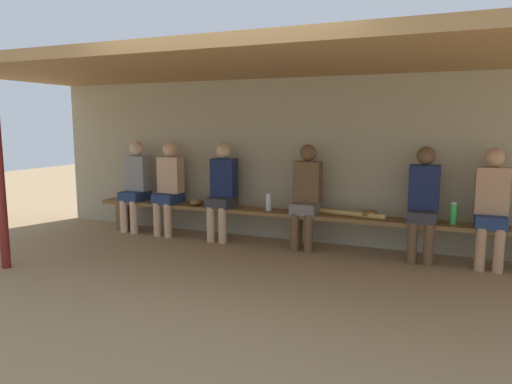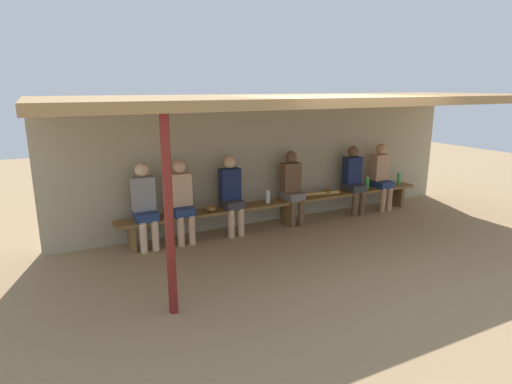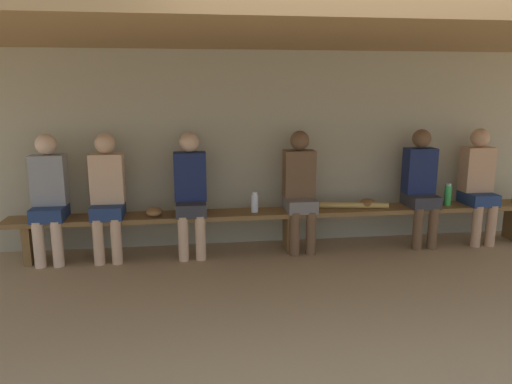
{
  "view_description": "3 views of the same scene",
  "coord_description": "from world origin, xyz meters",
  "px_view_note": "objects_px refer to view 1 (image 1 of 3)",
  "views": [
    {
      "loc": [
        1.83,
        -4.18,
        1.6
      ],
      "look_at": [
        -0.39,
        1.12,
        0.76
      ],
      "focal_mm": 33.1,
      "sensor_mm": 36.0,
      "label": 1
    },
    {
      "loc": [
        -3.87,
        -4.79,
        2.46
      ],
      "look_at": [
        -0.73,
        1.32,
        0.74
      ],
      "focal_mm": 29.86,
      "sensor_mm": 36.0,
      "label": 2
    },
    {
      "loc": [
        -1.08,
        -3.57,
        1.8
      ],
      "look_at": [
        -0.39,
        1.39,
        0.72
      ],
      "focal_mm": 34.1,
      "sensor_mm": 36.0,
      "label": 3
    }
  ],
  "objects_px": {
    "player_shirtless_tan": "(423,199)",
    "water_bottle_orange": "(453,214)",
    "player_in_white": "(169,184)",
    "player_near_post": "(492,203)",
    "player_leftmost": "(306,192)",
    "baseball_glove_worn": "(370,214)",
    "baseball_bat": "(352,214)",
    "player_in_red": "(222,187)",
    "player_in_blue": "(135,182)",
    "baseball_glove_tan": "(197,202)",
    "bench": "(297,218)",
    "water_bottle_blue": "(269,202)"
  },
  "relations": [
    {
      "from": "bench",
      "to": "player_shirtless_tan",
      "type": "distance_m",
      "value": 1.57
    },
    {
      "from": "water_bottle_blue",
      "to": "bench",
      "type": "bearing_deg",
      "value": 2.17
    },
    {
      "from": "bench",
      "to": "player_leftmost",
      "type": "relative_size",
      "value": 4.49
    },
    {
      "from": "player_shirtless_tan",
      "to": "player_in_white",
      "type": "height_order",
      "value": "same"
    },
    {
      "from": "bench",
      "to": "player_shirtless_tan",
      "type": "height_order",
      "value": "player_shirtless_tan"
    },
    {
      "from": "player_near_post",
      "to": "player_in_blue",
      "type": "distance_m",
      "value": 4.77
    },
    {
      "from": "player_near_post",
      "to": "player_in_blue",
      "type": "bearing_deg",
      "value": 180.0
    },
    {
      "from": "player_near_post",
      "to": "baseball_glove_worn",
      "type": "distance_m",
      "value": 1.34
    },
    {
      "from": "water_bottle_orange",
      "to": "baseball_bat",
      "type": "xyz_separation_m",
      "value": [
        -1.15,
        0.02,
        -0.09
      ]
    },
    {
      "from": "player_in_white",
      "to": "baseball_glove_tan",
      "type": "xyz_separation_m",
      "value": [
        0.47,
        -0.03,
        -0.22
      ]
    },
    {
      "from": "baseball_glove_worn",
      "to": "water_bottle_orange",
      "type": "bearing_deg",
      "value": -59.98
    },
    {
      "from": "player_leftmost",
      "to": "player_in_white",
      "type": "height_order",
      "value": "same"
    },
    {
      "from": "player_shirtless_tan",
      "to": "baseball_glove_tan",
      "type": "distance_m",
      "value": 3.01
    },
    {
      "from": "player_shirtless_tan",
      "to": "baseball_glove_tan",
      "type": "bearing_deg",
      "value": -179.49
    },
    {
      "from": "player_leftmost",
      "to": "baseball_bat",
      "type": "xyz_separation_m",
      "value": [
        0.59,
        -0.0,
        -0.24
      ]
    },
    {
      "from": "bench",
      "to": "player_in_red",
      "type": "bearing_deg",
      "value": 179.84
    },
    {
      "from": "water_bottle_blue",
      "to": "baseball_glove_worn",
      "type": "height_order",
      "value": "water_bottle_blue"
    },
    {
      "from": "player_in_white",
      "to": "player_in_red",
      "type": "height_order",
      "value": "same"
    },
    {
      "from": "player_shirtless_tan",
      "to": "water_bottle_orange",
      "type": "distance_m",
      "value": 0.36
    },
    {
      "from": "bench",
      "to": "player_near_post",
      "type": "distance_m",
      "value": 2.27
    },
    {
      "from": "player_leftmost",
      "to": "player_in_red",
      "type": "xyz_separation_m",
      "value": [
        -1.2,
        0.0,
        0.0
      ]
    },
    {
      "from": "player_in_blue",
      "to": "baseball_glove_worn",
      "type": "bearing_deg",
      "value": 0.59
    },
    {
      "from": "player_shirtless_tan",
      "to": "water_bottle_blue",
      "type": "xyz_separation_m",
      "value": [
        -1.92,
        -0.02,
        -0.16
      ]
    },
    {
      "from": "player_in_red",
      "to": "baseball_glove_worn",
      "type": "xyz_separation_m",
      "value": [
        2.0,
        0.04,
        -0.22
      ]
    },
    {
      "from": "player_in_white",
      "to": "baseball_glove_worn",
      "type": "xyz_separation_m",
      "value": [
        2.86,
        0.04,
        -0.22
      ]
    },
    {
      "from": "player_leftmost",
      "to": "water_bottle_blue",
      "type": "xyz_separation_m",
      "value": [
        -0.51,
        -0.02,
        -0.16
      ]
    },
    {
      "from": "player_in_white",
      "to": "player_near_post",
      "type": "bearing_deg",
      "value": 0.0
    },
    {
      "from": "bench",
      "to": "player_in_white",
      "type": "distance_m",
      "value": 1.97
    },
    {
      "from": "player_leftmost",
      "to": "player_in_blue",
      "type": "xyz_separation_m",
      "value": [
        -2.65,
        0.0,
        0.0
      ]
    },
    {
      "from": "player_shirtless_tan",
      "to": "water_bottle_orange",
      "type": "height_order",
      "value": "player_shirtless_tan"
    },
    {
      "from": "player_in_red",
      "to": "player_in_blue",
      "type": "bearing_deg",
      "value": 180.0
    },
    {
      "from": "player_shirtless_tan",
      "to": "player_in_blue",
      "type": "bearing_deg",
      "value": 180.0
    },
    {
      "from": "player_near_post",
      "to": "baseball_glove_tan",
      "type": "height_order",
      "value": "player_near_post"
    },
    {
      "from": "player_in_red",
      "to": "baseball_glove_tan",
      "type": "distance_m",
      "value": 0.45
    },
    {
      "from": "player_shirtless_tan",
      "to": "water_bottle_blue",
      "type": "relative_size",
      "value": 5.94
    },
    {
      "from": "player_in_white",
      "to": "baseball_bat",
      "type": "xyz_separation_m",
      "value": [
        2.65,
        -0.0,
        -0.24
      ]
    },
    {
      "from": "player_leftmost",
      "to": "player_in_white",
      "type": "distance_m",
      "value": 2.06
    },
    {
      "from": "player_near_post",
      "to": "player_in_white",
      "type": "bearing_deg",
      "value": 180.0
    },
    {
      "from": "water_bottle_orange",
      "to": "baseball_glove_worn",
      "type": "xyz_separation_m",
      "value": [
        -0.94,
        0.06,
        -0.08
      ]
    },
    {
      "from": "player_in_white",
      "to": "baseball_bat",
      "type": "distance_m",
      "value": 2.66
    },
    {
      "from": "player_leftmost",
      "to": "player_in_white",
      "type": "xyz_separation_m",
      "value": [
        -2.06,
        0.0,
        0.0
      ]
    },
    {
      "from": "water_bottle_orange",
      "to": "baseball_bat",
      "type": "bearing_deg",
      "value": 178.99
    },
    {
      "from": "player_near_post",
      "to": "baseball_glove_tan",
      "type": "relative_size",
      "value": 5.56
    },
    {
      "from": "player_in_blue",
      "to": "player_in_red",
      "type": "bearing_deg",
      "value": 0.0
    },
    {
      "from": "bench",
      "to": "player_in_white",
      "type": "height_order",
      "value": "player_in_white"
    },
    {
      "from": "player_leftmost",
      "to": "water_bottle_orange",
      "type": "height_order",
      "value": "player_leftmost"
    },
    {
      "from": "player_leftmost",
      "to": "baseball_glove_worn",
      "type": "distance_m",
      "value": 0.83
    },
    {
      "from": "player_in_red",
      "to": "baseball_glove_tan",
      "type": "xyz_separation_m",
      "value": [
        -0.39,
        -0.03,
        -0.22
      ]
    },
    {
      "from": "player_leftmost",
      "to": "player_near_post",
      "type": "bearing_deg",
      "value": 0.0
    },
    {
      "from": "player_near_post",
      "to": "player_in_red",
      "type": "relative_size",
      "value": 1.0
    }
  ]
}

